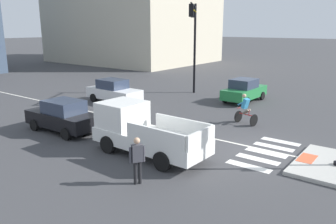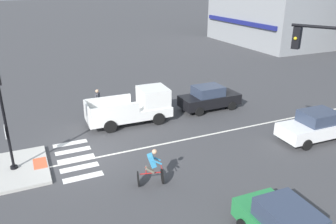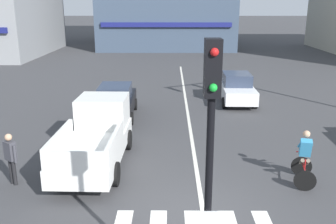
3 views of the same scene
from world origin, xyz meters
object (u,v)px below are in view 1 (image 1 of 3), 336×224
at_px(traffic_light_mast, 194,33).
at_px(pedestrian_at_curb_left, 137,157).
at_px(car_white_eastbound_far, 114,91).
at_px(car_black_westbound_far, 63,116).
at_px(cyclist, 245,109).
at_px(pickup_truck_white_westbound_near, 141,131).
at_px(car_green_cross_right, 244,90).

relative_size(traffic_light_mast, pedestrian_at_curb_left, 4.17).
xyz_separation_m(traffic_light_mast, car_white_eastbound_far, (-5.25, 3.28, -3.99)).
bearing_deg(car_white_eastbound_far, pedestrian_at_curb_left, -130.91).
relative_size(car_black_westbound_far, pedestrian_at_curb_left, 2.47).
relative_size(car_black_westbound_far, cyclist, 2.46).
distance_m(car_white_eastbound_far, pickup_truck_white_westbound_near, 10.33).
relative_size(car_black_westbound_far, car_white_eastbound_far, 1.00).
height_order(car_black_westbound_far, pedestrian_at_curb_left, pedestrian_at_curb_left).
height_order(car_green_cross_right, cyclist, cyclist).
xyz_separation_m(traffic_light_mast, car_green_cross_right, (0.60, -3.98, -3.99)).
xyz_separation_m(traffic_light_mast, pedestrian_at_curb_left, (-13.91, -6.72, -3.82)).
xyz_separation_m(car_green_cross_right, pickup_truck_white_westbound_near, (-12.19, -0.90, 0.17)).
height_order(car_white_eastbound_far, pickup_truck_white_westbound_near, pickup_truck_white_westbound_near).
height_order(car_black_westbound_far, pickup_truck_white_westbound_near, pickup_truck_white_westbound_near).
relative_size(car_white_eastbound_far, pedestrian_at_curb_left, 2.48).
xyz_separation_m(traffic_light_mast, cyclist, (-4.82, -6.53, -3.93)).
height_order(car_white_eastbound_far, pedestrian_at_curb_left, pedestrian_at_curb_left).
bearing_deg(car_black_westbound_far, car_white_eastbound_far, 24.43).
distance_m(car_green_cross_right, pickup_truck_white_westbound_near, 12.22).
bearing_deg(car_black_westbound_far, pickup_truck_white_westbound_near, -89.01).
distance_m(car_green_cross_right, car_white_eastbound_far, 9.32).
xyz_separation_m(car_green_cross_right, pedestrian_at_curb_left, (-14.51, -2.74, 0.17)).
bearing_deg(car_green_cross_right, traffic_light_mast, 98.62).
height_order(car_green_cross_right, car_black_westbound_far, same).
bearing_deg(pickup_truck_white_westbound_near, traffic_light_mast, 22.82).
bearing_deg(traffic_light_mast, cyclist, -126.40).
height_order(car_green_cross_right, pickup_truck_white_westbound_near, pickup_truck_white_westbound_near).
distance_m(pickup_truck_white_westbound_near, pedestrian_at_curb_left, 2.97).
relative_size(car_green_cross_right, car_black_westbound_far, 1.00).
bearing_deg(car_green_cross_right, car_black_westbound_far, 160.54).
bearing_deg(pedestrian_at_curb_left, car_white_eastbound_far, 49.09).
distance_m(car_green_cross_right, car_black_westbound_far, 13.02).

